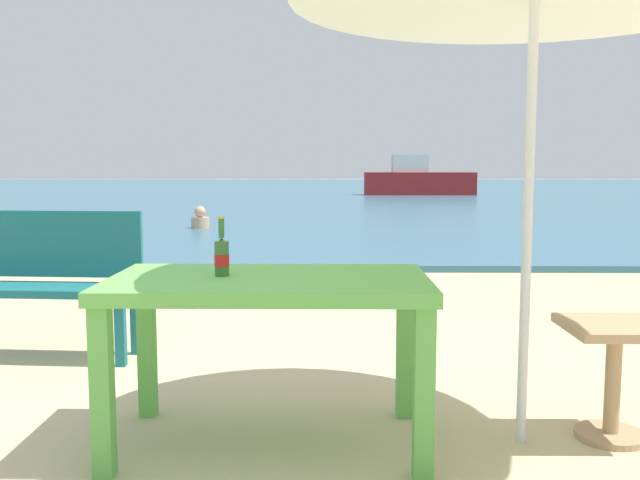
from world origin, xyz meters
name	(u,v)px	position (x,y,z in m)	size (l,w,h in m)	color
ground_plane	(354,446)	(0.00, 0.00, 0.00)	(120.00, 120.00, 0.00)	#C6B287
sea_water	(331,191)	(0.00, 30.00, 0.04)	(120.00, 50.00, 0.08)	#386B84
picnic_table_green	(269,301)	(-0.38, 0.03, 0.65)	(1.40, 0.80, 0.76)	#60B24C
beer_bottle_amber	(222,255)	(-0.59, 0.05, 0.85)	(0.07, 0.07, 0.26)	#2D662D
side_table_wood	(614,363)	(1.18, 0.10, 0.35)	(0.44, 0.44, 0.54)	tan
bench_teal_center	(48,274)	(-1.95, 1.46, 0.54)	(1.22, 0.43, 0.95)	#196066
swimmer_person	(200,219)	(-2.51, 9.83, 0.24)	(0.34, 0.34, 0.41)	tan
boat_barge	(418,180)	(3.43, 24.43, 0.64)	(4.32, 1.18, 1.57)	maroon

